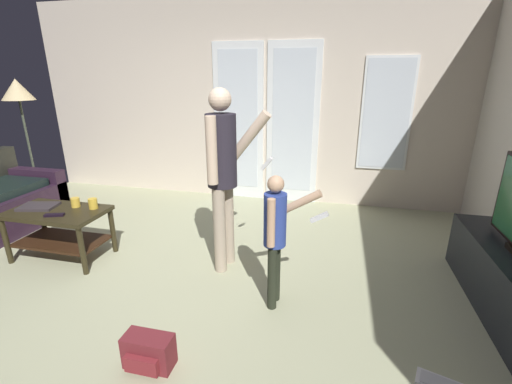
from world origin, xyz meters
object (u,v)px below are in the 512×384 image
at_px(person_adult, 223,166).
at_px(cup_near_edge, 93,204).
at_px(floor_lamp, 18,95).
at_px(laptop_closed, 39,206).
at_px(person_child, 276,230).
at_px(coffee_table, 59,224).
at_px(tv_remote_black, 54,215).
at_px(backpack, 148,352).
at_px(cup_by_laptop, 75,202).

bearing_deg(person_adult, cup_near_edge, -176.11).
bearing_deg(cup_near_edge, floor_lamp, 147.99).
bearing_deg(laptop_closed, person_child, -19.10).
bearing_deg(coffee_table, tv_remote_black, -52.06).
height_order(floor_lamp, backpack, floor_lamp).
bearing_deg(cup_by_laptop, person_child, -10.17).
height_order(coffee_table, floor_lamp, floor_lamp).
relative_size(person_adult, tv_remote_black, 9.66).
xyz_separation_m(coffee_table, floor_lamp, (-1.58, 1.31, 1.13)).
relative_size(floor_lamp, cup_by_laptop, 18.45).
bearing_deg(floor_lamp, person_child, -22.45).
xyz_separation_m(coffee_table, laptop_closed, (-0.22, 0.02, 0.15)).
bearing_deg(tv_remote_black, backpack, -53.20).
relative_size(person_adult, laptop_closed, 4.94).
xyz_separation_m(backpack, laptop_closed, (-1.76, 1.06, 0.41)).
bearing_deg(tv_remote_black, person_child, -23.95).
relative_size(person_adult, cup_near_edge, 16.15).
xyz_separation_m(laptop_closed, cup_by_laptop, (0.34, 0.11, 0.03)).
bearing_deg(tv_remote_black, cup_near_edge, 28.12).
bearing_deg(backpack, coffee_table, 145.86).
bearing_deg(tv_remote_black, coffee_table, 107.24).
bearing_deg(floor_lamp, laptop_closed, -43.62).
distance_m(coffee_table, floor_lamp, 2.34).
bearing_deg(backpack, laptop_closed, 148.86).
relative_size(laptop_closed, tv_remote_black, 1.95).
distance_m(backpack, cup_by_laptop, 1.90).
xyz_separation_m(floor_lamp, backpack, (3.12, -2.36, -1.39)).
xyz_separation_m(person_child, cup_by_laptop, (-2.07, 0.37, -0.09)).
bearing_deg(coffee_table, cup_by_laptop, 46.49).
relative_size(coffee_table, backpack, 2.98).
height_order(floor_lamp, cup_by_laptop, floor_lamp).
relative_size(coffee_table, cup_by_laptop, 9.94).
distance_m(laptop_closed, tv_remote_black, 0.35).
bearing_deg(floor_lamp, backpack, -37.09).
bearing_deg(backpack, person_adult, 85.93).
height_order(cup_near_edge, tv_remote_black, cup_near_edge).
bearing_deg(laptop_closed, tv_remote_black, -37.33).
bearing_deg(coffee_table, floor_lamp, 140.23).
bearing_deg(person_child, coffee_table, 173.62).
xyz_separation_m(laptop_closed, cup_near_edge, (0.54, 0.11, 0.04)).
bearing_deg(cup_by_laptop, person_adult, 3.39).
bearing_deg(laptop_closed, coffee_table, -17.50).
height_order(person_adult, backpack, person_adult).
height_order(person_child, backpack, person_child).
bearing_deg(cup_by_laptop, floor_lamp, 145.05).
bearing_deg(backpack, cup_by_laptop, 140.50).
height_order(person_child, cup_by_laptop, person_child).
xyz_separation_m(person_child, backpack, (-0.65, -0.80, -0.53)).
bearing_deg(person_child, floor_lamp, 157.55).
xyz_separation_m(person_child, cup_near_edge, (-1.87, 0.37, -0.08)).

